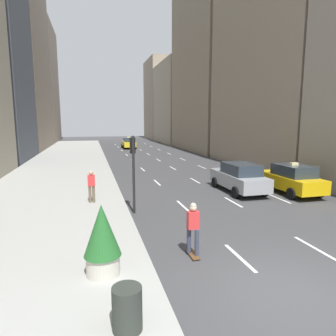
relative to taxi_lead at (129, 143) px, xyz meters
name	(u,v)px	position (x,y,z in m)	size (l,w,h in m)	color
ground_plane	(285,291)	(-1.20, -41.02, -0.88)	(160.00, 160.00, 0.00)	#3D3D3F
sidewalk_left	(68,161)	(-8.20, -14.02, -0.81)	(8.00, 66.00, 0.15)	#9E9E99
lane_markings	(165,164)	(1.40, -18.02, -0.87)	(5.72, 56.00, 0.01)	white
building_row_left	(2,32)	(-15.20, -6.76, 13.61)	(6.00, 67.95, 34.83)	gray
building_row_right	(212,66)	(10.80, -7.07, 10.94)	(6.00, 71.01, 30.18)	gray
taxi_lead	(129,143)	(0.00, 0.00, 0.00)	(2.02, 4.40, 1.87)	yellow
taxi_second	(291,179)	(5.60, -32.06, 0.00)	(2.02, 4.40, 1.87)	yellow
sedan_black_near	(239,177)	(2.80, -30.94, 0.02)	(2.02, 4.61, 1.77)	#9EA0A5
skateboarder	(193,227)	(-2.79, -38.52, 0.08)	(0.36, 0.80, 1.75)	brown
trash_can	(127,309)	(-5.24, -41.63, -0.28)	(0.60, 0.60, 0.90)	#2D332D
planter_with_shrub	(102,239)	(-5.61, -39.28, 0.27)	(1.00, 1.00, 1.95)	beige
pedestrian_far_walking	(91,185)	(-5.84, -31.73, 0.19)	(0.36, 0.22, 1.65)	brown
traffic_light_pole	(133,162)	(-3.95, -33.49, 1.53)	(0.24, 0.42, 3.60)	black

